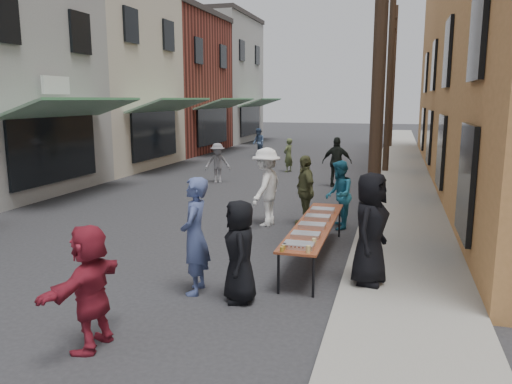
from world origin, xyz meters
The scene contains 27 objects.
ground centered at (0.00, 0.00, 0.00)m, with size 120.00×120.00×0.00m, color #28282B.
sidewalk centered at (5.00, 15.00, 0.05)m, with size 2.20×60.00×0.10m, color gray.
storefront_row centered at (-10.00, 14.96, 4.12)m, with size 8.00×37.00×9.00m.
utility_pole_near centered at (4.30, 3.00, 4.50)m, with size 0.26×0.26×9.00m, color #2D2116.
utility_pole_mid centered at (4.30, 15.00, 4.50)m, with size 0.26×0.26×9.00m, color #2D2116.
utility_pole_far centered at (4.30, 27.00, 4.50)m, with size 0.26×0.26×9.00m, color #2D2116.
serving_table centered at (3.23, 2.21, 0.71)m, with size 0.70×4.00×0.75m.
catering_tray_sausage centered at (3.23, 0.56, 0.79)m, with size 0.50×0.33×0.08m, color maroon.
catering_tray_foil_b centered at (3.23, 1.21, 0.79)m, with size 0.50×0.33×0.08m, color #B2B2B7.
catering_tray_buns centered at (3.23, 1.91, 0.79)m, with size 0.50×0.33×0.08m, color tan.
catering_tray_foil_d centered at (3.23, 2.61, 0.79)m, with size 0.50×0.33×0.08m, color #B2B2B7.
catering_tray_buns_end centered at (3.23, 3.31, 0.79)m, with size 0.50×0.33×0.08m, color tan.
condiment_jar_a centered at (3.01, 0.26, 0.79)m, with size 0.07×0.07×0.08m, color #A57F26.
condiment_jar_b centered at (3.01, 0.36, 0.79)m, with size 0.07×0.07×0.08m, color #A57F26.
condiment_jar_c centered at (3.01, 0.46, 0.79)m, with size 0.07×0.07×0.08m, color #A57F26.
cup_stack centered at (3.43, 0.31, 0.81)m, with size 0.08×0.08×0.12m, color tan.
guest_front_a centered at (2.41, -0.11, 0.82)m, with size 0.80×0.52×1.64m, color black.
guest_front_b centered at (1.60, 0.03, 0.97)m, with size 0.71×0.46×1.94m, color #465487.
guest_front_c centered at (3.40, 4.85, 0.85)m, with size 0.83×0.64×1.70m, color teal.
guest_front_d centered at (1.60, 4.67, 0.99)m, with size 1.28×0.74×1.98m, color white.
guest_front_e centered at (2.54, 4.93, 0.90)m, with size 1.05×0.44×1.80m, color brown.
guest_queue_back centered at (1.04, -2.07, 0.82)m, with size 1.52×0.48×1.64m, color maroon.
server centered at (4.35, 0.98, 1.05)m, with size 0.93×0.60×1.89m, color black.
passerby_left centered at (-1.84, 10.54, 0.76)m, with size 0.98×0.56×1.52m, color slate.
passerby_mid centered at (2.66, 10.86, 0.91)m, with size 1.07×0.44×1.82m, color black.
passerby_right centered at (0.17, 14.10, 0.74)m, with size 0.54×0.35×1.48m, color #4C5A34.
passerby_far centered at (-2.72, 19.63, 0.78)m, with size 0.76×0.59×1.57m, color #47628A.
Camera 1 is at (4.69, -7.28, 3.17)m, focal length 35.00 mm.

